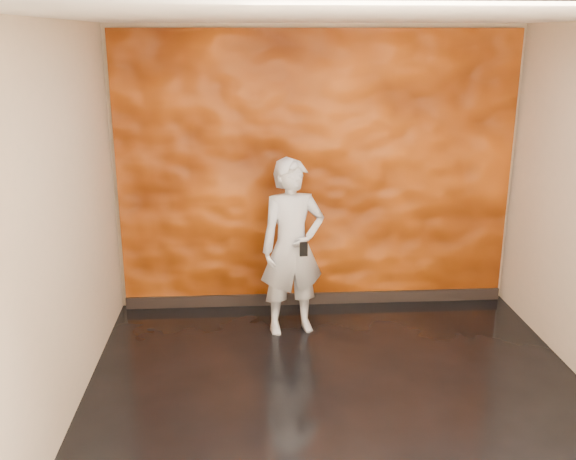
# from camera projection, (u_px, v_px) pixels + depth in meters

# --- Properties ---
(room) EXTENTS (4.02, 4.02, 2.81)m
(room) POSITION_uv_depth(u_px,v_px,m) (347.00, 228.00, 4.47)
(room) COLOR black
(room) RESTS_ON ground
(feature_wall) EXTENTS (3.90, 0.06, 2.75)m
(feature_wall) POSITION_uv_depth(u_px,v_px,m) (317.00, 173.00, 6.34)
(feature_wall) COLOR #D35910
(feature_wall) RESTS_ON ground
(baseboard) EXTENTS (3.90, 0.04, 0.12)m
(baseboard) POSITION_uv_depth(u_px,v_px,m) (315.00, 298.00, 6.69)
(baseboard) COLOR black
(baseboard) RESTS_ON ground
(man) EXTENTS (0.67, 0.51, 1.65)m
(man) POSITION_uv_depth(u_px,v_px,m) (292.00, 247.00, 5.88)
(man) COLOR #A1A5B0
(man) RESTS_ON ground
(phone) EXTENTS (0.07, 0.02, 0.13)m
(phone) POSITION_uv_depth(u_px,v_px,m) (304.00, 249.00, 5.61)
(phone) COLOR black
(phone) RESTS_ON man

